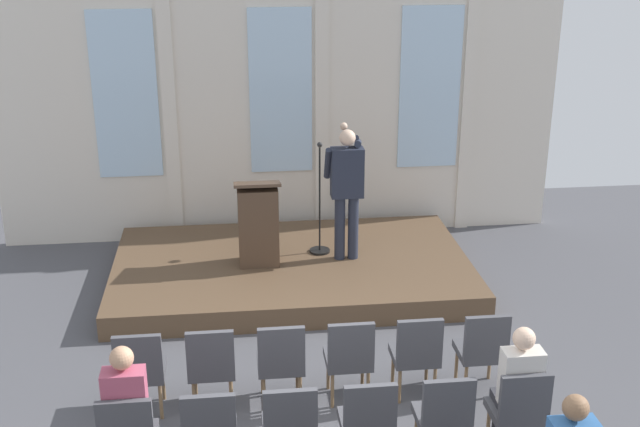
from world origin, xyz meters
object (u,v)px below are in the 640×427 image
(lectern, at_px, (258,224))
(chair_r0_c1, at_px, (211,363))
(mic_stand, at_px, (320,229))
(audience_r1_c5, at_px, (518,384))
(chair_r0_c5, at_px, (482,347))
(chair_r1_c2, at_px, (290,424))
(chair_r1_c5, at_px, (519,408))
(speaker, at_px, (347,185))
(chair_r0_c2, at_px, (281,359))
(audience_r1_c0, at_px, (127,408))
(chair_r1_c4, at_px, (444,413))
(chair_r0_c3, at_px, (349,355))
(chair_r0_c4, at_px, (416,351))
(chair_r0_c0, at_px, (140,367))
(chair_r1_c3, at_px, (368,418))

(lectern, bearing_deg, chair_r0_c1, -101.59)
(mic_stand, height_order, audience_r1_c5, mic_stand)
(chair_r0_c5, distance_m, audience_r1_c5, 1.02)
(lectern, xyz_separation_m, chair_r0_c5, (2.14, -2.88, -0.33))
(chair_r1_c2, height_order, chair_r1_c5, same)
(speaker, distance_m, audience_r1_c5, 4.08)
(chair_r0_c2, xyz_separation_m, audience_r1_c0, (-1.37, -1.00, 0.21))
(mic_stand, height_order, chair_r1_c4, mic_stand)
(speaker, xyz_separation_m, chair_r0_c3, (-0.39, -2.91, -0.81))
(chair_r0_c4, height_order, audience_r1_c0, audience_r1_c0)
(speaker, bearing_deg, chair_r0_c0, -129.94)
(chair_r1_c5, xyz_separation_m, audience_r1_c5, (-0.00, 0.08, 0.19))
(chair_r0_c4, bearing_deg, chair_r1_c5, -57.79)
(lectern, distance_m, chair_r0_c1, 2.95)
(chair_r0_c4, distance_m, audience_r1_c5, 1.23)
(chair_r0_c0, bearing_deg, audience_r1_c5, -16.35)
(chair_r0_c2, xyz_separation_m, chair_r1_c2, (0.00, -1.08, 0.00))
(chair_r0_c3, height_order, chair_r1_c3, same)
(chair_r0_c3, bearing_deg, mic_stand, 88.86)
(chair_r1_c4, distance_m, chair_r1_c5, 0.68)
(chair_r1_c5, bearing_deg, lectern, 118.41)
(chair_r0_c3, bearing_deg, speaker, 82.37)
(speaker, height_order, chair_r0_c3, speaker)
(chair_r1_c4, xyz_separation_m, audience_r1_c5, (0.68, 0.08, 0.19))
(chair_r1_c2, xyz_separation_m, chair_r1_c5, (2.05, 0.00, 0.00))
(chair_r0_c0, relative_size, chair_r1_c2, 1.00)
(audience_r1_c0, bearing_deg, chair_r1_c5, -1.34)
(lectern, distance_m, audience_r1_c5, 4.43)
(speaker, bearing_deg, chair_r1_c3, -95.57)
(mic_stand, bearing_deg, chair_r0_c5, -67.52)
(chair_r0_c3, bearing_deg, chair_r1_c5, -38.43)
(chair_r0_c4, relative_size, chair_r1_c4, 1.00)
(lectern, distance_m, chair_r1_c3, 4.05)
(chair_r0_c4, xyz_separation_m, audience_r1_c5, (0.68, -1.00, 0.19))
(chair_r0_c1, distance_m, chair_r1_c4, 2.32)
(chair_r0_c3, xyz_separation_m, chair_r0_c5, (1.37, 0.00, 0.00))
(speaker, relative_size, chair_r1_c3, 1.89)
(speaker, relative_size, chair_r0_c0, 1.89)
(chair_r0_c3, bearing_deg, chair_r1_c2, -122.21)
(chair_r0_c3, relative_size, audience_r1_c5, 0.72)
(mic_stand, xyz_separation_m, chair_r0_c0, (-2.11, -3.15, -0.11))
(audience_r1_c5, bearing_deg, chair_r1_c5, -90.00)
(chair_r0_c0, bearing_deg, chair_r0_c5, 0.00)
(chair_r0_c0, xyz_separation_m, chair_r0_c1, (0.68, 0.00, 0.00))
(chair_r0_c5, bearing_deg, chair_r1_c5, -90.00)
(speaker, height_order, audience_r1_c5, speaker)
(chair_r0_c5, bearing_deg, audience_r1_c5, -90.00)
(chair_r0_c4, distance_m, chair_r0_c5, 0.68)
(lectern, relative_size, chair_r0_c3, 1.23)
(chair_r0_c1, relative_size, chair_r0_c3, 1.00)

